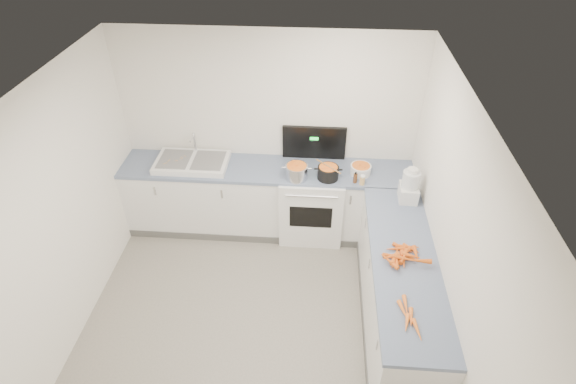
# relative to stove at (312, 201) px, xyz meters

# --- Properties ---
(floor) EXTENTS (3.50, 4.00, 0.00)m
(floor) POSITION_rel_stove_xyz_m (-0.55, -1.69, -0.47)
(floor) COLOR gray
(floor) RESTS_ON ground
(ceiling) EXTENTS (3.50, 4.00, 0.00)m
(ceiling) POSITION_rel_stove_xyz_m (-0.55, -1.69, 2.03)
(ceiling) COLOR white
(ceiling) RESTS_ON ground
(wall_back) EXTENTS (3.50, 0.00, 2.50)m
(wall_back) POSITION_rel_stove_xyz_m (-0.55, 0.31, 0.78)
(wall_back) COLOR white
(wall_back) RESTS_ON ground
(wall_left) EXTENTS (0.00, 4.00, 2.50)m
(wall_left) POSITION_rel_stove_xyz_m (-2.30, -1.69, 0.78)
(wall_left) COLOR white
(wall_left) RESTS_ON ground
(wall_right) EXTENTS (0.00, 4.00, 2.50)m
(wall_right) POSITION_rel_stove_xyz_m (1.20, -1.69, 0.78)
(wall_right) COLOR white
(wall_right) RESTS_ON ground
(counter_back) EXTENTS (3.50, 0.62, 0.94)m
(counter_back) POSITION_rel_stove_xyz_m (-0.55, 0.01, -0.00)
(counter_back) COLOR white
(counter_back) RESTS_ON ground
(counter_right) EXTENTS (0.62, 2.20, 0.94)m
(counter_right) POSITION_rel_stove_xyz_m (0.90, -1.39, -0.00)
(counter_right) COLOR white
(counter_right) RESTS_ON ground
(stove) EXTENTS (0.76, 0.65, 1.36)m
(stove) POSITION_rel_stove_xyz_m (0.00, 0.00, 0.00)
(stove) COLOR white
(stove) RESTS_ON ground
(sink) EXTENTS (0.86, 0.52, 0.31)m
(sink) POSITION_rel_stove_xyz_m (-1.45, 0.02, 0.50)
(sink) COLOR white
(sink) RESTS_ON counter_back
(steel_pot) EXTENTS (0.31, 0.31, 0.19)m
(steel_pot) POSITION_rel_stove_xyz_m (-0.18, -0.16, 0.54)
(steel_pot) COLOR silver
(steel_pot) RESTS_ON stove
(black_pot) EXTENTS (0.30, 0.30, 0.17)m
(black_pot) POSITION_rel_stove_xyz_m (0.18, -0.14, 0.53)
(black_pot) COLOR black
(black_pot) RESTS_ON stove
(wooden_spoon) EXTENTS (0.28, 0.28, 0.02)m
(wooden_spoon) POSITION_rel_stove_xyz_m (0.18, -0.14, 0.63)
(wooden_spoon) COLOR #AD7A47
(wooden_spoon) RESTS_ON black_pot
(mixing_bowl) EXTENTS (0.27, 0.27, 0.11)m
(mixing_bowl) POSITION_rel_stove_xyz_m (0.56, -0.02, 0.52)
(mixing_bowl) COLOR white
(mixing_bowl) RESTS_ON counter_back
(extract_bottle) EXTENTS (0.05, 0.05, 0.11)m
(extract_bottle) POSITION_rel_stove_xyz_m (0.49, -0.20, 0.52)
(extract_bottle) COLOR #593319
(extract_bottle) RESTS_ON counter_back
(spice_jar) EXTENTS (0.06, 0.06, 0.10)m
(spice_jar) POSITION_rel_stove_xyz_m (0.56, -0.23, 0.52)
(spice_jar) COLOR #E5B266
(spice_jar) RESTS_ON counter_back
(food_processor) EXTENTS (0.20, 0.24, 0.40)m
(food_processor) POSITION_rel_stove_xyz_m (1.04, -0.47, 0.64)
(food_processor) COLOR white
(food_processor) RESTS_ON counter_right
(carrot_pile) EXTENTS (0.46, 0.38, 0.09)m
(carrot_pile) POSITION_rel_stove_xyz_m (0.87, -1.38, 0.50)
(carrot_pile) COLOR orange
(carrot_pile) RESTS_ON counter_right
(peeled_carrots) EXTENTS (0.17, 0.43, 0.04)m
(peeled_carrots) POSITION_rel_stove_xyz_m (0.83, -2.05, 0.49)
(peeled_carrots) COLOR orange
(peeled_carrots) RESTS_ON counter_right
(peelings) EXTENTS (0.23, 0.22, 0.01)m
(peelings) POSITION_rel_stove_xyz_m (-1.65, 0.02, 0.54)
(peelings) COLOR tan
(peelings) RESTS_ON sink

